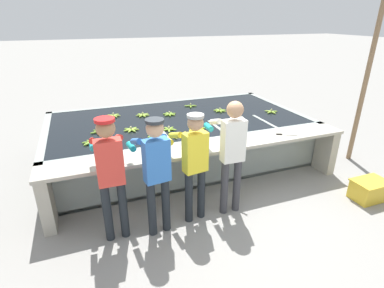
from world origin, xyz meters
name	(u,v)px	position (x,y,z in m)	size (l,w,h in m)	color
ground_plane	(214,201)	(0.00, 0.00, 0.00)	(80.00, 80.00, 0.00)	gray
wash_tank	(178,138)	(0.00, 1.75, 0.42)	(4.95, 2.63, 0.86)	gray
work_ledge	(209,160)	(0.00, 0.23, 0.62)	(4.95, 0.45, 0.86)	#A8A393
worker_0	(110,169)	(-1.53, -0.28, 1.00)	(0.41, 0.72, 1.66)	#1E2328
worker_1	(156,167)	(-0.99, -0.36, 0.97)	(0.46, 0.73, 1.60)	#1E2328
worker_2	(194,158)	(-0.44, -0.26, 0.95)	(0.47, 0.73, 1.57)	#1E2328
worker_3	(232,148)	(0.12, -0.28, 1.02)	(0.41, 0.72, 1.70)	#38383D
banana_bunch_floating_0	(220,110)	(0.97, 1.86, 0.87)	(0.27, 0.28, 0.08)	#8CB738
banana_bunch_floating_1	(98,132)	(-1.55, 1.45, 0.87)	(0.28, 0.27, 0.08)	#75A333
banana_bunch_floating_2	(191,106)	(0.52, 2.42, 0.87)	(0.28, 0.28, 0.08)	#7FAD33
banana_bunch_floating_3	(169,129)	(-0.37, 1.14, 0.87)	(0.27, 0.28, 0.08)	#8CB738
banana_bunch_floating_4	(169,114)	(-0.11, 1.99, 0.87)	(0.28, 0.28, 0.08)	#7FAD33
banana_bunch_floating_5	(271,112)	(1.93, 1.40, 0.87)	(0.28, 0.27, 0.08)	#9EC642
banana_bunch_floating_6	(91,143)	(-1.70, 0.99, 0.87)	(0.28, 0.28, 0.08)	#7FAD33
banana_bunch_floating_7	(131,130)	(-1.00, 1.36, 0.87)	(0.28, 0.28, 0.08)	#93BC3D
banana_bunch_floating_8	(113,116)	(-1.19, 2.29, 0.87)	(0.28, 0.28, 0.08)	#93BC3D
banana_bunch_floating_9	(174,136)	(-0.38, 0.81, 0.87)	(0.28, 0.27, 0.08)	#9EC642
banana_bunch_floating_10	(155,136)	(-0.68, 0.93, 0.87)	(0.28, 0.27, 0.08)	#93BC3D
banana_bunch_floating_11	(143,115)	(-0.63, 2.13, 0.87)	(0.28, 0.28, 0.08)	#93BC3D
banana_bunch_floating_12	(198,128)	(0.13, 1.00, 0.87)	(0.28, 0.27, 0.08)	#7FAD33
knife_0	(232,145)	(0.33, 0.12, 0.87)	(0.18, 0.33, 0.02)	silver
knife_1	(283,134)	(1.37, 0.23, 0.87)	(0.33, 0.17, 0.02)	silver
crate	(369,190)	(2.34, -0.81, 0.16)	(0.55, 0.39, 0.32)	gold
support_post_right	(366,81)	(3.26, 0.44, 1.60)	(0.09, 0.09, 3.20)	#846647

